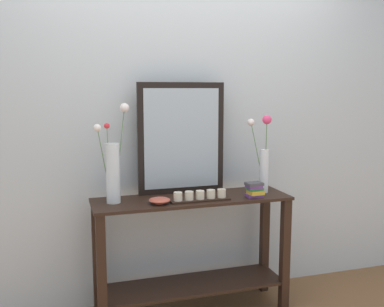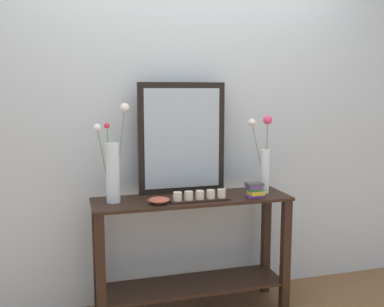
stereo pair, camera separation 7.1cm
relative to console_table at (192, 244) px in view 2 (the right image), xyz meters
name	(u,v)px [view 2 (the right image)]	position (x,y,z in m)	size (l,w,h in m)	color
wall_back	(180,113)	(0.00, 0.31, 0.87)	(6.40, 0.08, 2.70)	#B2BCC1
console_table	(192,244)	(0.00, 0.00, 0.00)	(1.31, 0.39, 0.80)	black
mirror_leaning	(182,138)	(-0.03, 0.16, 0.70)	(0.61, 0.03, 0.76)	black
tall_vase_left	(113,167)	(-0.51, 0.03, 0.55)	(0.24, 0.18, 0.62)	silver
vase_right	(264,159)	(0.52, 0.01, 0.56)	(0.11, 0.20, 0.54)	silver
candle_tray	(200,197)	(0.03, -0.09, 0.35)	(0.39, 0.09, 0.07)	black
decorative_bowl	(159,200)	(-0.24, -0.09, 0.34)	(0.14, 0.14, 0.04)	#B24C38
book_stack	(255,190)	(0.40, -0.11, 0.37)	(0.12, 0.10, 0.10)	#663884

